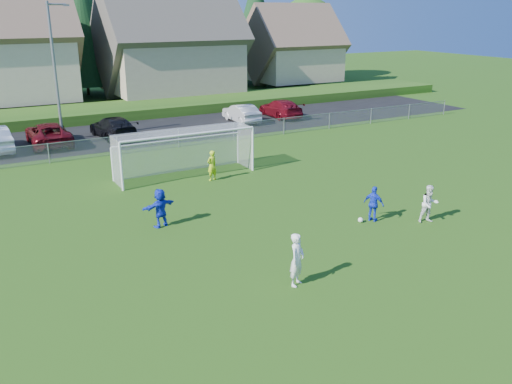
{
  "coord_description": "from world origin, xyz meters",
  "views": [
    {
      "loc": [
        -10.15,
        -10.41,
        8.5
      ],
      "look_at": [
        0.0,
        8.0,
        1.4
      ],
      "focal_mm": 38.0,
      "sensor_mm": 36.0,
      "label": 1
    }
  ],
  "objects_px": {
    "player_white_a": "(297,260)",
    "car_d": "(113,127)",
    "soccer_ball": "(361,220)",
    "car_f": "(241,113)",
    "player_blue_a": "(374,204)",
    "player_blue_b": "(160,208)",
    "car_g": "(281,108)",
    "goalkeeper": "(212,165)",
    "soccer_goal": "(183,146)",
    "car_c": "(48,134)",
    "player_white_b": "(429,204)"
  },
  "relations": [
    {
      "from": "player_white_b",
      "to": "soccer_goal",
      "type": "xyz_separation_m",
      "value": [
        -6.43,
        11.37,
        0.82
      ]
    },
    {
      "from": "soccer_ball",
      "to": "player_white_b",
      "type": "xyz_separation_m",
      "value": [
        2.51,
        -1.33,
        0.7
      ]
    },
    {
      "from": "goalkeeper",
      "to": "car_g",
      "type": "relative_size",
      "value": 0.32
    },
    {
      "from": "soccer_ball",
      "to": "car_c",
      "type": "relative_size",
      "value": 0.04
    },
    {
      "from": "player_white_a",
      "to": "player_blue_b",
      "type": "height_order",
      "value": "player_white_a"
    },
    {
      "from": "player_white_b",
      "to": "goalkeeper",
      "type": "height_order",
      "value": "player_white_b"
    },
    {
      "from": "player_blue_b",
      "to": "car_g",
      "type": "relative_size",
      "value": 0.33
    },
    {
      "from": "player_blue_b",
      "to": "soccer_goal",
      "type": "height_order",
      "value": "soccer_goal"
    },
    {
      "from": "player_white_a",
      "to": "soccer_goal",
      "type": "distance_m",
      "value": 13.4
    },
    {
      "from": "car_d",
      "to": "car_g",
      "type": "distance_m",
      "value": 14.21
    },
    {
      "from": "goalkeeper",
      "to": "car_f",
      "type": "relative_size",
      "value": 0.37
    },
    {
      "from": "player_blue_b",
      "to": "player_white_a",
      "type": "bearing_deg",
      "value": 92.1
    },
    {
      "from": "soccer_ball",
      "to": "player_blue_a",
      "type": "height_order",
      "value": "player_blue_a"
    },
    {
      "from": "player_white_a",
      "to": "car_c",
      "type": "relative_size",
      "value": 0.33
    },
    {
      "from": "soccer_ball",
      "to": "player_blue_b",
      "type": "distance_m",
      "value": 8.35
    },
    {
      "from": "player_white_a",
      "to": "player_blue_b",
      "type": "distance_m",
      "value": 7.24
    },
    {
      "from": "player_blue_a",
      "to": "soccer_goal",
      "type": "height_order",
      "value": "soccer_goal"
    },
    {
      "from": "player_white_a",
      "to": "soccer_goal",
      "type": "bearing_deg",
      "value": 50.57
    },
    {
      "from": "goalkeeper",
      "to": "car_f",
      "type": "xyz_separation_m",
      "value": [
        8.45,
        12.99,
        -0.09
      ]
    },
    {
      "from": "car_c",
      "to": "car_f",
      "type": "distance_m",
      "value": 14.67
    },
    {
      "from": "soccer_ball",
      "to": "car_c",
      "type": "height_order",
      "value": "car_c"
    },
    {
      "from": "goalkeeper",
      "to": "car_g",
      "type": "bearing_deg",
      "value": -148.61
    },
    {
      "from": "goalkeeper",
      "to": "car_f",
      "type": "bearing_deg",
      "value": -138.96
    },
    {
      "from": "car_f",
      "to": "soccer_goal",
      "type": "relative_size",
      "value": 0.58
    },
    {
      "from": "soccer_ball",
      "to": "player_blue_a",
      "type": "distance_m",
      "value": 0.87
    },
    {
      "from": "car_g",
      "to": "soccer_goal",
      "type": "height_order",
      "value": "soccer_goal"
    },
    {
      "from": "player_white_a",
      "to": "car_c",
      "type": "height_order",
      "value": "player_white_a"
    },
    {
      "from": "car_f",
      "to": "goalkeeper",
      "type": "bearing_deg",
      "value": 58.46
    },
    {
      "from": "player_blue_a",
      "to": "car_f",
      "type": "relative_size",
      "value": 0.36
    },
    {
      "from": "car_d",
      "to": "soccer_goal",
      "type": "height_order",
      "value": "soccer_goal"
    },
    {
      "from": "goalkeeper",
      "to": "car_c",
      "type": "bearing_deg",
      "value": -79.05
    },
    {
      "from": "car_f",
      "to": "soccer_goal",
      "type": "xyz_separation_m",
      "value": [
        -9.39,
        -11.39,
        0.92
      ]
    },
    {
      "from": "soccer_ball",
      "to": "player_blue_b",
      "type": "relative_size",
      "value": 0.14
    },
    {
      "from": "player_white_b",
      "to": "goalkeeper",
      "type": "xyz_separation_m",
      "value": [
        -5.49,
        9.78,
        -0.01
      ]
    },
    {
      "from": "car_g",
      "to": "car_d",
      "type": "bearing_deg",
      "value": 6.3
    },
    {
      "from": "player_white_b",
      "to": "car_g",
      "type": "distance_m",
      "value": 24.07
    },
    {
      "from": "soccer_goal",
      "to": "player_white_b",
      "type": "bearing_deg",
      "value": -60.53
    },
    {
      "from": "player_white_a",
      "to": "car_g",
      "type": "xyz_separation_m",
      "value": [
        14.62,
        25.02,
        -0.17
      ]
    },
    {
      "from": "car_f",
      "to": "player_white_a",
      "type": "bearing_deg",
      "value": 67.92
    },
    {
      "from": "soccer_ball",
      "to": "car_f",
      "type": "relative_size",
      "value": 0.05
    },
    {
      "from": "player_blue_a",
      "to": "player_blue_b",
      "type": "xyz_separation_m",
      "value": [
        -8.04,
        3.76,
        0.05
      ]
    },
    {
      "from": "car_f",
      "to": "car_g",
      "type": "distance_m",
      "value": 3.84
    },
    {
      "from": "player_white_b",
      "to": "soccer_goal",
      "type": "height_order",
      "value": "soccer_goal"
    },
    {
      "from": "car_c",
      "to": "soccer_goal",
      "type": "relative_size",
      "value": 0.72
    },
    {
      "from": "player_blue_a",
      "to": "car_d",
      "type": "height_order",
      "value": "player_blue_a"
    },
    {
      "from": "car_g",
      "to": "soccer_goal",
      "type": "relative_size",
      "value": 0.67
    },
    {
      "from": "player_white_a",
      "to": "player_blue_a",
      "type": "relative_size",
      "value": 1.17
    },
    {
      "from": "soccer_ball",
      "to": "car_c",
      "type": "distance_m",
      "value": 22.64
    },
    {
      "from": "player_white_a",
      "to": "car_d",
      "type": "bearing_deg",
      "value": 55.51
    },
    {
      "from": "player_blue_b",
      "to": "car_c",
      "type": "bearing_deg",
      "value": -99.61
    }
  ]
}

